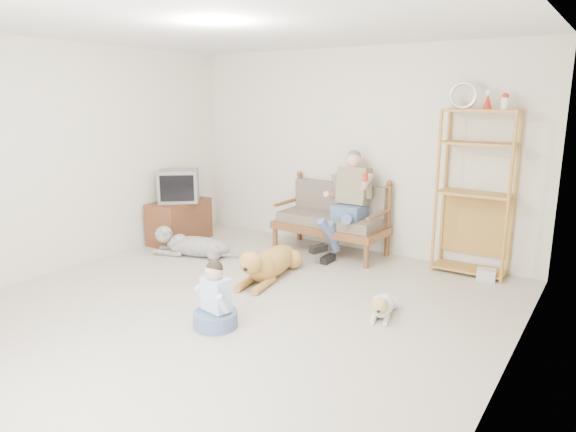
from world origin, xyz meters
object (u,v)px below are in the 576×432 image
Objects in this scene: loveseat at (333,217)px; tv_stand at (179,221)px; etagere at (475,192)px; golden_retriever at (268,263)px.

loveseat is 1.62× the size of tv_stand.
loveseat is 1.87m from etagere.
golden_retriever is at bearing -92.74° from loveseat.
loveseat is 0.68× the size of etagere.
etagere is at bearing 27.75° from golden_retriever.
tv_stand is at bearing -166.71° from etagere.
loveseat is 2.25m from tv_stand.
tv_stand is 0.64× the size of golden_retriever.
tv_stand is (-3.89, -0.92, -0.69)m from etagere.
loveseat is at bearing 75.54° from golden_retriever.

